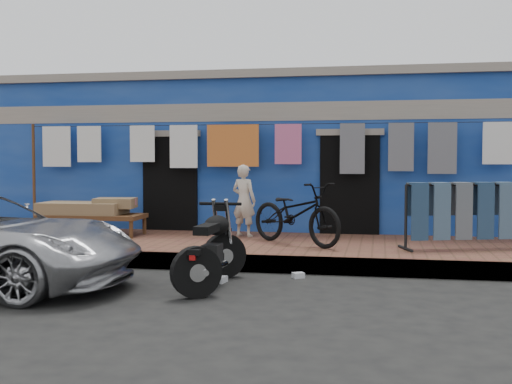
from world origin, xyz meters
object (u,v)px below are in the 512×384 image
Objects in this scene: seated_person at (244,201)px; charpoy at (93,217)px; jeans_rack at (471,214)px; motorcycle at (211,246)px; bicycle at (296,206)px.

seated_person is 0.66× the size of charpoy.
charpoy is 6.61m from jeans_rack.
motorcycle is 4.34m from jeans_rack.
charpoy is (-3.05, 3.03, 0.04)m from motorcycle.
motorcycle is 4.30m from charpoy.
seated_person is 0.78× the size of motorcycle.
charpoy is at bearing 175.44° from jeans_rack.
motorcycle is (0.29, -3.37, -0.37)m from seated_person.
seated_person is at bearing 87.83° from bicycle.
motorcycle is at bearing -44.81° from charpoy.
charpoy is at bearing 119.48° from bicycle.
motorcycle is at bearing -144.63° from jeans_rack.
bicycle reaches higher than charpoy.
bicycle is at bearing -179.41° from jeans_rack.
jeans_rack is at bearing -51.70° from bicycle.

